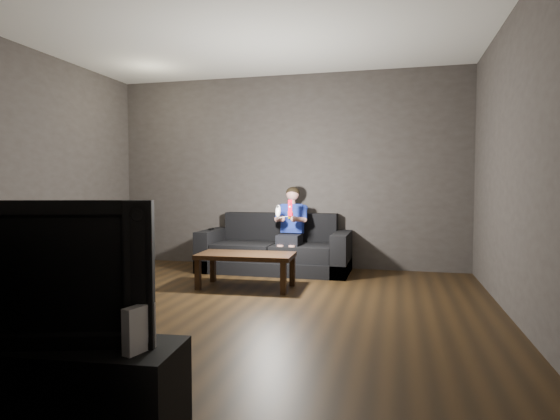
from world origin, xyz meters
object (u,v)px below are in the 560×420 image
(sofa, at_px, (275,252))
(child, at_px, (291,222))
(coffee_table, at_px, (246,258))
(media_console, at_px, (37,393))

(sofa, xyz_separation_m, child, (0.23, -0.05, 0.41))
(coffee_table, bearing_deg, sofa, 86.84)
(coffee_table, bearing_deg, media_console, -88.25)
(child, xyz_separation_m, coffee_table, (-0.28, -1.03, -0.33))
(media_console, bearing_deg, child, 82.47)
(child, relative_size, coffee_table, 0.97)
(sofa, relative_size, child, 1.87)
(sofa, distance_m, coffee_table, 1.09)
(sofa, distance_m, media_console, 4.34)
(sofa, bearing_deg, child, -12.45)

